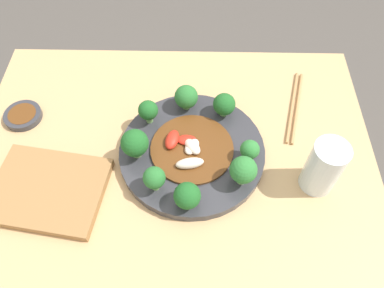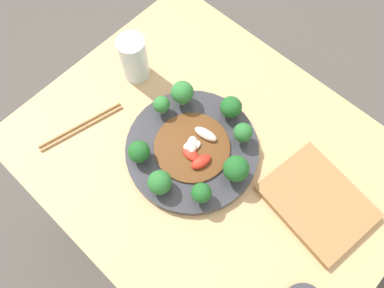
{
  "view_description": "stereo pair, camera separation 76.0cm",
  "coord_description": "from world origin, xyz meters",
  "px_view_note": "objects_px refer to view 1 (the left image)",
  "views": [
    {
      "loc": [
        0.05,
        -0.43,
        1.41
      ],
      "look_at": [
        0.04,
        0.02,
        0.76
      ],
      "focal_mm": 35.0,
      "sensor_mm": 36.0,
      "label": 1
    },
    {
      "loc": [
        -0.2,
        0.28,
        1.54
      ],
      "look_at": [
        0.04,
        0.02,
        0.76
      ],
      "focal_mm": 35.0,
      "sensor_mm": 36.0,
      "label": 2
    }
  ],
  "objects_px": {
    "broccoli_northwest": "(148,111)",
    "cutting_board": "(48,190)",
    "broccoli_south": "(187,196)",
    "sauce_dish": "(23,115)",
    "broccoli_southeast": "(243,170)",
    "drinking_glass": "(324,167)",
    "broccoli_northeast": "(224,105)",
    "chopsticks": "(294,107)",
    "broccoli_southwest": "(154,178)",
    "broccoli_east": "(250,150)",
    "plate": "(192,152)",
    "stirfry_center": "(190,148)",
    "broccoli_west": "(135,143)",
    "broccoli_north": "(186,97)"
  },
  "relations": [
    {
      "from": "broccoli_northwest",
      "to": "cutting_board",
      "type": "relative_size",
      "value": 0.24
    },
    {
      "from": "broccoli_south",
      "to": "sauce_dish",
      "type": "height_order",
      "value": "broccoli_south"
    },
    {
      "from": "broccoli_southeast",
      "to": "drinking_glass",
      "type": "xyz_separation_m",
      "value": [
        0.16,
        0.01,
        -0.0
      ]
    },
    {
      "from": "broccoli_northeast",
      "to": "drinking_glass",
      "type": "relative_size",
      "value": 0.47
    },
    {
      "from": "broccoli_northeast",
      "to": "cutting_board",
      "type": "relative_size",
      "value": 0.24
    },
    {
      "from": "chopsticks",
      "to": "cutting_board",
      "type": "bearing_deg",
      "value": -156.08
    },
    {
      "from": "drinking_glass",
      "to": "sauce_dish",
      "type": "bearing_deg",
      "value": 166.3
    },
    {
      "from": "broccoli_northeast",
      "to": "broccoli_southwest",
      "type": "height_order",
      "value": "broccoli_southwest"
    },
    {
      "from": "broccoli_southwest",
      "to": "broccoli_east",
      "type": "xyz_separation_m",
      "value": [
        0.19,
        0.07,
        -0.01
      ]
    },
    {
      "from": "plate",
      "to": "broccoli_east",
      "type": "bearing_deg",
      "value": -9.7
    },
    {
      "from": "plate",
      "to": "broccoli_southwest",
      "type": "bearing_deg",
      "value": -127.17
    },
    {
      "from": "broccoli_northwest",
      "to": "plate",
      "type": "bearing_deg",
      "value": -37.66
    },
    {
      "from": "broccoli_southwest",
      "to": "broccoli_east",
      "type": "relative_size",
      "value": 1.14
    },
    {
      "from": "stirfry_center",
      "to": "broccoli_northeast",
      "type": "bearing_deg",
      "value": 53.64
    },
    {
      "from": "broccoli_east",
      "to": "cutting_board",
      "type": "height_order",
      "value": "broccoli_east"
    },
    {
      "from": "chopsticks",
      "to": "stirfry_center",
      "type": "bearing_deg",
      "value": -150.32
    },
    {
      "from": "broccoli_south",
      "to": "broccoli_west",
      "type": "bearing_deg",
      "value": 134.35
    },
    {
      "from": "broccoli_southwest",
      "to": "cutting_board",
      "type": "xyz_separation_m",
      "value": [
        -0.22,
        -0.0,
        -0.05
      ]
    },
    {
      "from": "plate",
      "to": "sauce_dish",
      "type": "bearing_deg",
      "value": 166.53
    },
    {
      "from": "broccoli_northwest",
      "to": "broccoli_southeast",
      "type": "bearing_deg",
      "value": -37.08
    },
    {
      "from": "broccoli_west",
      "to": "sauce_dish",
      "type": "distance_m",
      "value": 0.31
    },
    {
      "from": "broccoli_north",
      "to": "broccoli_southeast",
      "type": "xyz_separation_m",
      "value": [
        0.12,
        -0.19,
        0.01
      ]
    },
    {
      "from": "broccoli_north",
      "to": "broccoli_northeast",
      "type": "height_order",
      "value": "broccoli_north"
    },
    {
      "from": "plate",
      "to": "broccoli_southwest",
      "type": "xyz_separation_m",
      "value": [
        -0.07,
        -0.09,
        0.05
      ]
    },
    {
      "from": "broccoli_southwest",
      "to": "broccoli_west",
      "type": "xyz_separation_m",
      "value": [
        -0.05,
        0.08,
        0.0
      ]
    },
    {
      "from": "broccoli_west",
      "to": "broccoli_northeast",
      "type": "bearing_deg",
      "value": 31.51
    },
    {
      "from": "plate",
      "to": "drinking_glass",
      "type": "relative_size",
      "value": 2.5
    },
    {
      "from": "drinking_glass",
      "to": "chopsticks",
      "type": "height_order",
      "value": "drinking_glass"
    },
    {
      "from": "broccoli_southwest",
      "to": "broccoli_northeast",
      "type": "bearing_deg",
      "value": 53.86
    },
    {
      "from": "drinking_glass",
      "to": "broccoli_south",
      "type": "bearing_deg",
      "value": -166.61
    },
    {
      "from": "broccoli_north",
      "to": "cutting_board",
      "type": "bearing_deg",
      "value": -141.91
    },
    {
      "from": "broccoli_north",
      "to": "plate",
      "type": "bearing_deg",
      "value": -82.61
    },
    {
      "from": "broccoli_south",
      "to": "chopsticks",
      "type": "bearing_deg",
      "value": 46.95
    },
    {
      "from": "plate",
      "to": "broccoli_southeast",
      "type": "distance_m",
      "value": 0.14
    },
    {
      "from": "plate",
      "to": "broccoli_north",
      "type": "height_order",
      "value": "broccoli_north"
    },
    {
      "from": "broccoli_southwest",
      "to": "drinking_glass",
      "type": "bearing_deg",
      "value": 5.02
    },
    {
      "from": "broccoli_southwest",
      "to": "broccoli_east",
      "type": "height_order",
      "value": "broccoli_southwest"
    },
    {
      "from": "broccoli_east",
      "to": "broccoli_northeast",
      "type": "bearing_deg",
      "value": 112.22
    },
    {
      "from": "sauce_dish",
      "to": "plate",
      "type": "bearing_deg",
      "value": -13.47
    },
    {
      "from": "broccoli_east",
      "to": "broccoli_northwest",
      "type": "bearing_deg",
      "value": 156.15
    },
    {
      "from": "broccoli_north",
      "to": "chopsticks",
      "type": "distance_m",
      "value": 0.27
    },
    {
      "from": "broccoli_northeast",
      "to": "broccoli_southeast",
      "type": "relative_size",
      "value": 0.83
    },
    {
      "from": "stirfry_center",
      "to": "broccoli_north",
      "type": "bearing_deg",
      "value": 95.09
    },
    {
      "from": "drinking_glass",
      "to": "stirfry_center",
      "type": "bearing_deg",
      "value": 166.6
    },
    {
      "from": "broccoli_south",
      "to": "drinking_glass",
      "type": "height_order",
      "value": "drinking_glass"
    },
    {
      "from": "stirfry_center",
      "to": "cutting_board",
      "type": "xyz_separation_m",
      "value": [
        -0.29,
        -0.1,
        -0.02
      ]
    },
    {
      "from": "broccoli_northwest",
      "to": "drinking_glass",
      "type": "distance_m",
      "value": 0.39
    },
    {
      "from": "broccoli_southeast",
      "to": "broccoli_west",
      "type": "height_order",
      "value": "same"
    },
    {
      "from": "broccoli_southeast",
      "to": "stirfry_center",
      "type": "distance_m",
      "value": 0.13
    },
    {
      "from": "broccoli_west",
      "to": "broccoli_southeast",
      "type": "bearing_deg",
      "value": -15.35
    }
  ]
}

